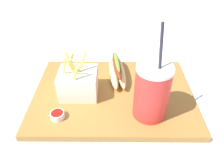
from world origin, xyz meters
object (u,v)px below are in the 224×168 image
object	(u,v)px
fries_basket	(77,83)
ketchup_cup_2	(162,75)
soda_cup	(150,92)
hot_dog_1	(116,71)
ketchup_cup_1	(56,115)

from	to	relation	value
fries_basket	ketchup_cup_2	bearing A→B (deg)	17.28
soda_cup	ketchup_cup_2	xyz separation A→B (m)	(0.07, 0.17, -0.07)
soda_cup	ketchup_cup_2	distance (m)	0.19
hot_dog_1	ketchup_cup_2	distance (m)	0.16
fries_basket	soda_cup	bearing A→B (deg)	-22.23
fries_basket	ketchup_cup_1	xyz separation A→B (m)	(-0.05, -0.10, -0.03)
soda_cup	ketchup_cup_1	world-z (taller)	soda_cup
soda_cup	fries_basket	bearing A→B (deg)	157.77
ketchup_cup_1	hot_dog_1	bearing A→B (deg)	49.09
hot_dog_1	ketchup_cup_1	distance (m)	0.24
soda_cup	fries_basket	world-z (taller)	soda_cup
hot_dog_1	ketchup_cup_2	size ratio (longest dim) A/B	4.64
fries_basket	ketchup_cup_1	size ratio (longest dim) A/B	3.71
fries_basket	ketchup_cup_1	distance (m)	0.11
ketchup_cup_2	ketchup_cup_1	bearing A→B (deg)	-149.72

